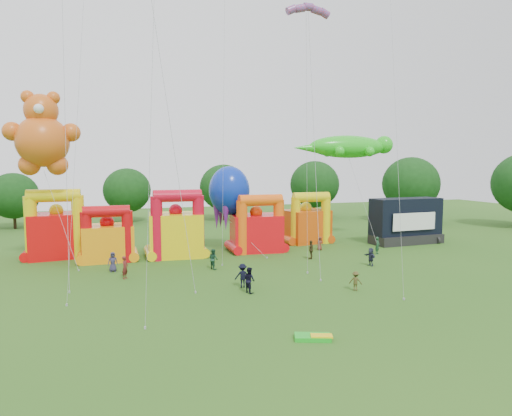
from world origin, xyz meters
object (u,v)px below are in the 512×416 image
object	(u,v)px
teddy_bear_kite	(50,172)
spectator_0	(113,262)
spectator_4	(311,250)
bouncy_castle_2	(176,231)
gecko_kite	(353,165)
stage_trailer	(406,221)
octopus_kite	(234,207)
bouncy_castle_0	(57,232)

from	to	relation	value
teddy_bear_kite	spectator_0	bearing A→B (deg)	-40.31
spectator_4	bouncy_castle_2	bearing A→B (deg)	-74.74
bouncy_castle_2	teddy_bear_kite	size ratio (longest dim) A/B	0.43
bouncy_castle_2	gecko_kite	bearing A→B (deg)	6.93
bouncy_castle_2	spectator_0	xyz separation A→B (m)	(-6.41, -5.05, -1.80)
stage_trailer	gecko_kite	bearing A→B (deg)	153.09
spectator_4	octopus_kite	bearing A→B (deg)	-98.35
bouncy_castle_0	bouncy_castle_2	xyz separation A→B (m)	(11.90, -3.37, -0.02)
teddy_bear_kite	gecko_kite	world-z (taller)	teddy_bear_kite
spectator_0	stage_trailer	bearing A→B (deg)	3.16
bouncy_castle_2	stage_trailer	xyz separation A→B (m)	(27.96, -0.23, -0.00)
bouncy_castle_2	octopus_kite	xyz separation A→B (m)	(6.63, 1.22, 2.26)
stage_trailer	gecko_kite	xyz separation A→B (m)	(-5.77, 2.93, 6.85)
bouncy_castle_0	spectator_0	distance (m)	10.21
spectator_4	gecko_kite	bearing A→B (deg)	168.99
stage_trailer	spectator_4	distance (m)	15.94
bouncy_castle_2	stage_trailer	distance (m)	27.97
bouncy_castle_2	stage_trailer	size ratio (longest dim) A/B	0.79
spectator_4	bouncy_castle_0	bearing A→B (deg)	-71.60
bouncy_castle_2	teddy_bear_kite	world-z (taller)	teddy_bear_kite
stage_trailer	octopus_kite	xyz separation A→B (m)	(-21.34, 1.46, 2.26)
gecko_kite	spectator_4	distance (m)	14.95
bouncy_castle_2	spectator_0	distance (m)	8.36
bouncy_castle_0	spectator_0	xyz separation A→B (m)	(5.48, -8.42, -1.82)
bouncy_castle_0	bouncy_castle_2	size ratio (longest dim) A/B	1.01
teddy_bear_kite	octopus_kite	bearing A→B (deg)	5.21
bouncy_castle_0	bouncy_castle_2	world-z (taller)	bouncy_castle_0
bouncy_castle_0	teddy_bear_kite	bearing A→B (deg)	-88.99
bouncy_castle_2	teddy_bear_kite	bearing A→B (deg)	-177.78
octopus_kite	spectator_4	xyz separation A→B (m)	(6.35, -6.60, -3.98)
bouncy_castle_2	octopus_kite	size ratio (longest dim) A/B	0.74
stage_trailer	spectator_0	distance (m)	34.76
stage_trailer	gecko_kite	world-z (taller)	gecko_kite
gecko_kite	octopus_kite	distance (m)	16.29
gecko_kite	bouncy_castle_0	bearing A→B (deg)	178.88
spectator_0	spectator_4	world-z (taller)	spectator_4
bouncy_castle_0	octopus_kite	distance (m)	18.78
teddy_bear_kite	spectator_4	bearing A→B (deg)	-11.21
octopus_kite	spectator_0	distance (m)	15.03
gecko_kite	spectator_0	distance (m)	30.87
bouncy_castle_2	spectator_4	distance (m)	14.15
stage_trailer	octopus_kite	size ratio (longest dim) A/B	0.94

